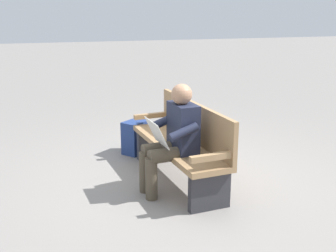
% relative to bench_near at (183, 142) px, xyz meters
% --- Properties ---
extents(ground_plane, '(40.00, 40.00, 0.00)m').
position_rel_bench_near_xyz_m(ground_plane, '(-0.01, 0.07, -0.46)').
color(ground_plane, gray).
extents(bench_near, '(1.84, 0.67, 0.90)m').
position_rel_bench_near_xyz_m(bench_near, '(0.00, 0.00, 0.00)').
color(bench_near, '#9E7A51').
rests_on(bench_near, ground).
extents(person_seated, '(0.60, 0.60, 1.18)m').
position_rel_bench_near_xyz_m(person_seated, '(-0.29, 0.20, 0.17)').
color(person_seated, '#1E2338').
rests_on(person_seated, ground).
extents(backpack, '(0.40, 0.42, 0.45)m').
position_rel_bench_near_xyz_m(backpack, '(1.05, 0.33, -0.24)').
color(backpack, navy).
rests_on(backpack, ground).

